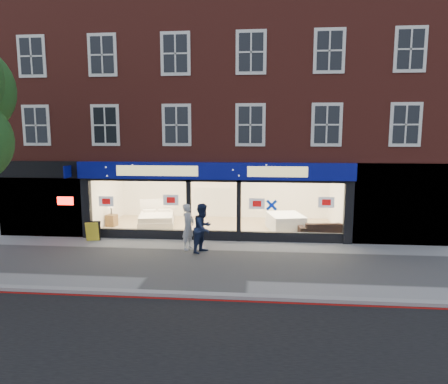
# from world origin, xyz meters

# --- Properties ---
(ground) EXTENTS (120.00, 120.00, 0.00)m
(ground) POSITION_xyz_m (0.00, 0.00, 0.00)
(ground) COLOR gray
(ground) RESTS_ON ground
(kerb_line) EXTENTS (60.00, 0.10, 0.01)m
(kerb_line) POSITION_xyz_m (0.00, -3.10, 0.01)
(kerb_line) COLOR #8C0A07
(kerb_line) RESTS_ON ground
(kerb_stone) EXTENTS (60.00, 0.25, 0.12)m
(kerb_stone) POSITION_xyz_m (0.00, -2.90, 0.06)
(kerb_stone) COLOR gray
(kerb_stone) RESTS_ON ground
(showroom_floor) EXTENTS (11.00, 4.50, 0.10)m
(showroom_floor) POSITION_xyz_m (0.00, 5.25, 0.05)
(showroom_floor) COLOR tan
(showroom_floor) RESTS_ON ground
(building) EXTENTS (19.00, 8.26, 10.30)m
(building) POSITION_xyz_m (-0.02, 6.93, 6.67)
(building) COLOR maroon
(building) RESTS_ON ground
(display_bed) EXTENTS (2.00, 2.29, 1.13)m
(display_bed) POSITION_xyz_m (-2.99, 5.08, 0.42)
(display_bed) COLOR white
(display_bed) RESTS_ON showroom_floor
(bedside_table) EXTENTS (0.52, 0.52, 0.55)m
(bedside_table) POSITION_xyz_m (-5.10, 4.80, 0.38)
(bedside_table) COLOR brown
(bedside_table) RESTS_ON showroom_floor
(mattress_stack) EXTENTS (1.81, 2.09, 0.72)m
(mattress_stack) POSITION_xyz_m (3.10, 4.79, 0.46)
(mattress_stack) COLOR white
(mattress_stack) RESTS_ON showroom_floor
(sofa) EXTENTS (2.11, 1.05, 0.59)m
(sofa) POSITION_xyz_m (4.60, 3.90, 0.40)
(sofa) COLOR black
(sofa) RESTS_ON showroom_floor
(a_board) EXTENTS (0.59, 0.43, 0.82)m
(a_board) POSITION_xyz_m (-5.02, 2.50, 0.41)
(a_board) COLOR yellow
(a_board) RESTS_ON ground
(pedestrian_grey) EXTENTS (0.63, 0.76, 1.78)m
(pedestrian_grey) POSITION_xyz_m (-0.82, 1.64, 0.89)
(pedestrian_grey) COLOR #B8BBC0
(pedestrian_grey) RESTS_ON ground
(pedestrian_blue) EXTENTS (1.03, 1.13, 1.88)m
(pedestrian_blue) POSITION_xyz_m (-0.19, 1.27, 0.94)
(pedestrian_blue) COLOR #172140
(pedestrian_blue) RESTS_ON ground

